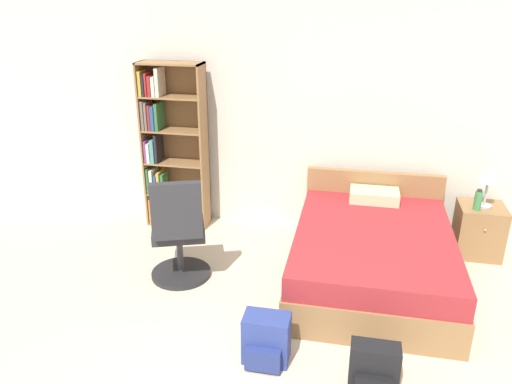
{
  "coord_description": "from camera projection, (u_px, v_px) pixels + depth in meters",
  "views": [
    {
      "loc": [
        0.45,
        -2.11,
        2.58
      ],
      "look_at": [
        -0.4,
        1.98,
        0.88
      ],
      "focal_mm": 35.0,
      "sensor_mm": 36.0,
      "label": 1
    }
  ],
  "objects": [
    {
      "name": "wall_back",
      "position": [
        316.0,
        117.0,
        5.41
      ],
      "size": [
        9.0,
        0.06,
        2.6
      ],
      "color": "silver",
      "rests_on": "ground_plane"
    },
    {
      "name": "bookshelf",
      "position": [
        168.0,
        146.0,
        5.62
      ],
      "size": [
        0.71,
        0.29,
        1.87
      ],
      "color": "olive",
      "rests_on": "ground_plane"
    },
    {
      "name": "backpack_black",
      "position": [
        374.0,
        369.0,
        3.42
      ],
      "size": [
        0.34,
        0.22,
        0.35
      ],
      "color": "black",
      "rests_on": "ground_plane"
    },
    {
      "name": "office_chair",
      "position": [
        179.0,
        235.0,
        4.6
      ],
      "size": [
        0.62,
        0.68,
        1.07
      ],
      "color": "#232326",
      "rests_on": "ground_plane"
    },
    {
      "name": "table_lamp",
      "position": [
        489.0,
        176.0,
        4.93
      ],
      "size": [
        0.2,
        0.2,
        0.44
      ],
      "color": "#B2B2B7",
      "rests_on": "nightstand"
    },
    {
      "name": "nightstand",
      "position": [
        479.0,
        230.0,
        5.17
      ],
      "size": [
        0.45,
        0.45,
        0.54
      ],
      "color": "olive",
      "rests_on": "ground_plane"
    },
    {
      "name": "bed",
      "position": [
        372.0,
        253.0,
        4.7
      ],
      "size": [
        1.44,
        1.96,
        0.79
      ],
      "color": "olive",
      "rests_on": "ground_plane"
    },
    {
      "name": "water_bottle",
      "position": [
        478.0,
        200.0,
        4.94
      ],
      "size": [
        0.07,
        0.07,
        0.22
      ],
      "color": "#3F8C4C",
      "rests_on": "nightstand"
    },
    {
      "name": "backpack_blue",
      "position": [
        266.0,
        340.0,
        3.68
      ],
      "size": [
        0.34,
        0.29,
        0.38
      ],
      "color": "navy",
      "rests_on": "ground_plane"
    }
  ]
}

